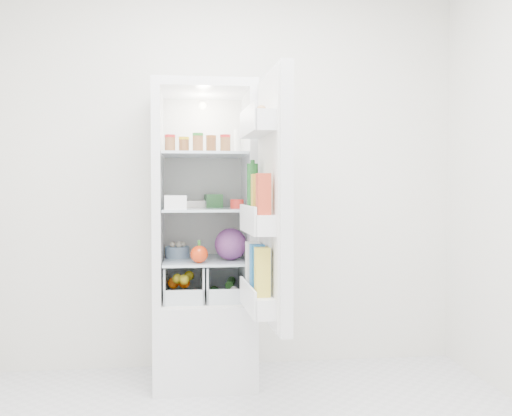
{
  "coord_description": "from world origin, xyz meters",
  "views": [
    {
      "loc": [
        -0.31,
        -2.28,
        1.18
      ],
      "look_at": [
        0.09,
        0.95,
        1.07
      ],
      "focal_mm": 40.0,
      "sensor_mm": 36.0,
      "label": 1
    }
  ],
  "objects": [
    {
      "name": "crisper_right",
      "position": [
        -0.08,
        1.19,
        0.61
      ],
      "size": [
        0.23,
        0.46,
        0.22
      ],
      "primitive_type": null,
      "color": "silver",
      "rests_on": "refrigerator"
    },
    {
      "name": "tin_red",
      "position": [
        -0.01,
        1.13,
        1.08
      ],
      "size": [
        0.1,
        0.1,
        0.05
      ],
      "primitive_type": "cylinder",
      "rotation": [
        0.0,
        0.0,
        0.26
      ],
      "color": "red",
      "rests_on": "shelf_mid"
    },
    {
      "name": "condiment_jars",
      "position": [
        -0.24,
        1.07,
        1.43
      ],
      "size": [
        0.38,
        0.16,
        0.08
      ],
      "color": "#B21919",
      "rests_on": "shelf_top"
    },
    {
      "name": "foil_tray",
      "position": [
        -0.27,
        1.37,
        1.08
      ],
      "size": [
        0.18,
        0.15,
        0.04
      ],
      "primitive_type": "cube",
      "rotation": [
        0.0,
        0.0,
        0.14
      ],
      "color": "#BBBBBF",
      "rests_on": "shelf_mid"
    },
    {
      "name": "fridge_door",
      "position": [
        0.11,
        0.61,
        1.09
      ],
      "size": [
        0.19,
        0.6,
        1.3
      ],
      "rotation": [
        0.0,
        0.0,
        1.61
      ],
      "color": "silver",
      "rests_on": "refrigerator"
    },
    {
      "name": "refrigerator",
      "position": [
        -0.2,
        1.25,
        0.67
      ],
      "size": [
        0.6,
        0.6,
        1.8
      ],
      "color": "silver",
      "rests_on": "ground"
    },
    {
      "name": "citrus_pile",
      "position": [
        -0.33,
        1.12,
        0.59
      ],
      "size": [
        0.2,
        0.24,
        0.16
      ],
      "color": "#FA5B0D",
      "rests_on": "refrigerator"
    },
    {
      "name": "room_walls",
      "position": [
        0.0,
        0.0,
        1.59
      ],
      "size": [
        3.02,
        3.02,
        2.61
      ],
      "color": "silver",
      "rests_on": "ground"
    },
    {
      "name": "squeeze_bottle",
      "position": [
        0.01,
        1.32,
        1.47
      ],
      "size": [
        0.05,
        0.05,
        0.16
      ],
      "primitive_type": "cylinder",
      "rotation": [
        0.0,
        0.0,
        0.17
      ],
      "color": "white",
      "rests_on": "shelf_top"
    },
    {
      "name": "shelf_mid",
      "position": [
        -0.2,
        1.19,
        1.05
      ],
      "size": [
        0.49,
        0.53,
        0.02
      ],
      "primitive_type": "cube",
      "color": "silver",
      "rests_on": "refrigerator"
    },
    {
      "name": "mushroom_bowl",
      "position": [
        -0.36,
        1.28,
        0.78
      ],
      "size": [
        0.18,
        0.18,
        0.07
      ],
      "primitive_type": "cylinder",
      "rotation": [
        0.0,
        0.0,
        -0.25
      ],
      "color": "#7D9ABA",
      "rests_on": "shelf_low"
    },
    {
      "name": "shelf_low",
      "position": [
        -0.2,
        1.19,
        0.74
      ],
      "size": [
        0.49,
        0.53,
        0.01
      ],
      "primitive_type": "cube",
      "color": "silver",
      "rests_on": "refrigerator"
    },
    {
      "name": "crisper_left",
      "position": [
        -0.32,
        1.19,
        0.61
      ],
      "size": [
        0.23,
        0.46,
        0.22
      ],
      "primitive_type": null,
      "color": "silver",
      "rests_on": "refrigerator"
    },
    {
      "name": "tub_green",
      "position": [
        -0.14,
        1.36,
        1.1
      ],
      "size": [
        0.11,
        0.15,
        0.08
      ],
      "primitive_type": "cube",
      "rotation": [
        0.0,
        0.0,
        0.08
      ],
      "color": "#3B8240",
      "rests_on": "shelf_mid"
    },
    {
      "name": "veg_pile",
      "position": [
        -0.07,
        1.18,
        0.56
      ],
      "size": [
        0.16,
        0.3,
        0.1
      ],
      "color": "#20521B",
      "rests_on": "refrigerator"
    },
    {
      "name": "shelf_top",
      "position": [
        -0.2,
        1.19,
        1.38
      ],
      "size": [
        0.49,
        0.53,
        0.02
      ],
      "primitive_type": "cube",
      "color": "silver",
      "rests_on": "refrigerator"
    },
    {
      "name": "red_cabbage",
      "position": [
        -0.05,
        1.12,
        0.84
      ],
      "size": [
        0.19,
        0.19,
        0.19
      ],
      "primitive_type": "sphere",
      "color": "#632261",
      "rests_on": "shelf_low"
    },
    {
      "name": "tub_white",
      "position": [
        -0.37,
        0.99,
        1.1
      ],
      "size": [
        0.13,
        0.13,
        0.08
      ],
      "primitive_type": "cube",
      "rotation": [
        0.0,
        0.0,
        0.05
      ],
      "color": "white",
      "rests_on": "shelf_mid"
    },
    {
      "name": "bell_pepper",
      "position": [
        -0.24,
        1.01,
        0.8
      ],
      "size": [
        0.1,
        0.1,
        0.1
      ],
      "primitive_type": "sphere",
      "color": "red",
      "rests_on": "shelf_low"
    }
  ]
}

